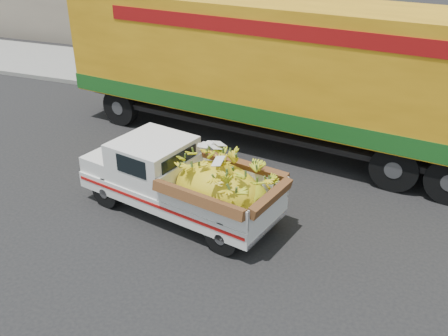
% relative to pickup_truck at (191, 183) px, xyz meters
% --- Properties ---
extents(ground, '(100.00, 100.00, 0.00)m').
position_rel_pickup_truck_xyz_m(ground, '(-0.61, -0.46, -0.81)').
color(ground, black).
rests_on(ground, ground).
extents(curb, '(60.00, 0.25, 0.15)m').
position_rel_pickup_truck_xyz_m(curb, '(-0.61, 6.72, -0.73)').
color(curb, gray).
rests_on(curb, ground).
extents(sidewalk, '(60.00, 4.00, 0.14)m').
position_rel_pickup_truck_xyz_m(sidewalk, '(-0.61, 8.82, -0.74)').
color(sidewalk, gray).
rests_on(sidewalk, ground).
extents(pickup_truck, '(4.52, 2.44, 1.51)m').
position_rel_pickup_truck_xyz_m(pickup_truck, '(0.00, 0.00, 0.00)').
color(pickup_truck, black).
rests_on(pickup_truck, ground).
extents(semi_trailer, '(12.06, 4.16, 3.80)m').
position_rel_pickup_truck_xyz_m(semi_trailer, '(0.48, 4.26, 1.31)').
color(semi_trailer, black).
rests_on(semi_trailer, ground).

